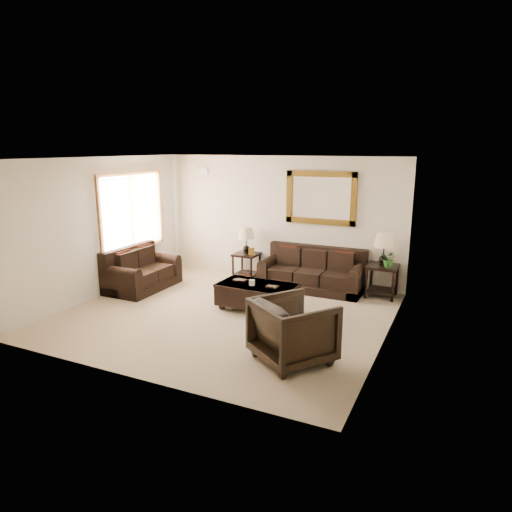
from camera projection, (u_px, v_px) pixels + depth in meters
The scene contains 11 objects.
room at pixel (224, 239), 7.75m from camera, with size 5.51×5.01×2.71m.
window at pixel (132, 212), 9.61m from camera, with size 0.07×1.96×1.66m.
mirror at pixel (321, 198), 9.42m from camera, with size 1.50×0.06×1.10m.
air_vent at pixel (203, 170), 10.48m from camera, with size 0.25×0.02×0.18m, color #999999.
sofa at pixel (313, 274), 9.45m from camera, with size 2.10×0.90×0.86m.
loveseat at pixel (141, 273), 9.48m from camera, with size 0.91×1.54×0.87m.
end_table_left at pixel (246, 245), 10.10m from camera, with size 0.53×0.53×1.16m.
end_table_right at pixel (384, 255), 8.82m from camera, with size 0.59×0.59×1.29m.
coffee_table at pixel (257, 294), 8.24m from camera, with size 1.42×0.79×0.59m.
armchair at pixel (293, 328), 6.20m from camera, with size 0.95×0.89×0.98m, color black.
potted_plant at pixel (389, 261), 8.69m from camera, with size 0.30×0.33×0.26m, color #23551D.
Camera 1 is at (3.72, -6.65, 2.89)m, focal length 32.00 mm.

